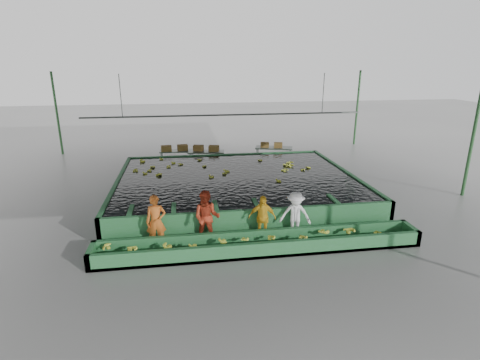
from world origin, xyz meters
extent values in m
plane|color=gray|center=(0.00, 0.00, 0.00)|extent=(80.00, 80.00, 0.00)
cube|color=slate|center=(0.00, 0.00, 5.00)|extent=(20.00, 22.00, 0.04)
cube|color=black|center=(0.00, 1.50, 0.85)|extent=(9.70, 7.70, 0.00)
cylinder|color=#59605B|center=(0.00, 5.00, 3.00)|extent=(0.08, 0.08, 14.00)
cylinder|color=#59605B|center=(-5.00, 5.00, 4.00)|extent=(0.04, 0.04, 2.00)
cylinder|color=#59605B|center=(5.00, 5.00, 4.00)|extent=(0.04, 0.04, 2.00)
imported|color=#C25B1E|center=(-3.12, -2.80, 0.84)|extent=(0.63, 0.42, 1.68)
imported|color=#A8321B|center=(-1.56, -2.80, 0.87)|extent=(0.98, 0.84, 1.74)
imported|color=yellow|center=(0.21, -2.80, 0.75)|extent=(0.94, 0.54, 1.50)
imported|color=white|center=(1.31, -2.80, 0.78)|extent=(1.14, 0.87, 1.56)
camera|label=1|loc=(-2.19, -13.64, 5.52)|focal=28.00mm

